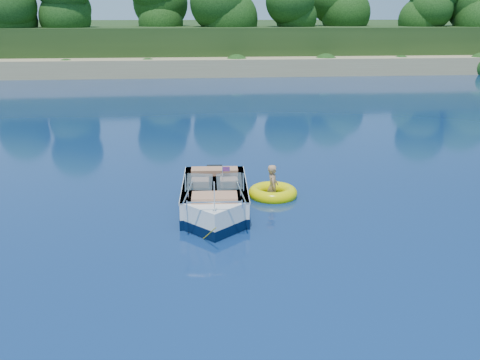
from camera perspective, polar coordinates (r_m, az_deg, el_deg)
The scene contains 6 objects.
ground at distance 13.39m, azimuth 8.84°, elevation -6.15°, with size 160.00×160.00×0.00m, color #0A1F4B.
shoreline at distance 75.83m, azimuth -3.32°, elevation 14.13°, with size 170.00×59.00×6.00m.
treeline at distance 52.98m, azimuth -2.23°, elevation 17.68°, with size 150.00×7.12×8.19m.
motorboat at distance 14.84m, azimuth -2.71°, elevation -2.21°, with size 1.98×5.05×1.68m.
tow_tube at distance 16.18m, azimuth 3.51°, elevation -1.38°, with size 1.61×1.61×0.39m.
boy at distance 16.25m, azimuth 3.48°, elevation -1.68°, with size 0.53×0.35×1.46m, color tan.
Camera 1 is at (-3.23, -11.86, 5.31)m, focal length 40.00 mm.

